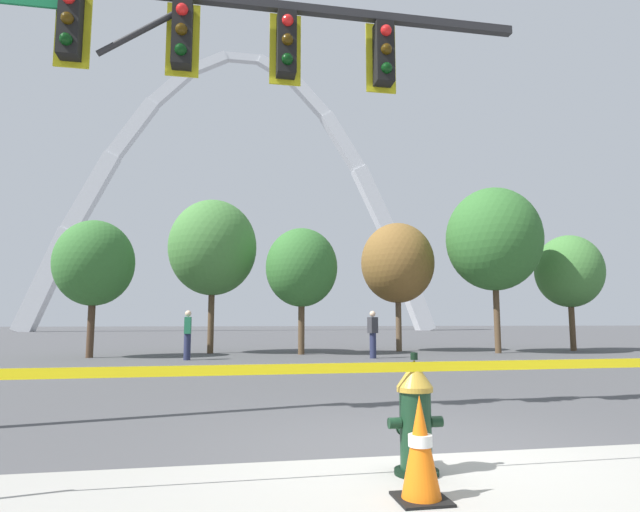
{
  "coord_description": "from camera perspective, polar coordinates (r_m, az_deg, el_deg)",
  "views": [
    {
      "loc": [
        -1.95,
        -4.96,
        1.25
      ],
      "look_at": [
        -0.11,
        5.0,
        2.5
      ],
      "focal_mm": 29.64,
      "sensor_mm": 36.0,
      "label": 1
    }
  ],
  "objects": [
    {
      "name": "ground_plane",
      "position": [
        5.47,
        11.37,
        -20.13
      ],
      "size": [
        240.0,
        240.0,
        0.0
      ],
      "primitive_type": "plane",
      "color": "#474749"
    },
    {
      "name": "fire_hydrant",
      "position": [
        4.63,
        10.22,
        -16.69
      ],
      "size": [
        0.46,
        0.48,
        0.99
      ],
      "color": "black",
      "rests_on": "ground"
    },
    {
      "name": "caution_tape_barrier",
      "position": [
        4.48,
        8.47,
        -14.27
      ],
      "size": [
        6.69,
        0.14,
        0.96
      ],
      "color": "#232326",
      "rests_on": "ground"
    },
    {
      "name": "traffic_cone_by_hydrant",
      "position": [
        4.02,
        10.78,
        -19.76
      ],
      "size": [
        0.36,
        0.36,
        0.73
      ],
      "color": "black",
      "rests_on": "ground"
    },
    {
      "name": "traffic_signal_gantry",
      "position": [
        7.61,
        -18.12,
        17.78
      ],
      "size": [
        7.82,
        0.44,
        6.0
      ],
      "color": "#232326",
      "rests_on": "ground"
    },
    {
      "name": "monument_arch",
      "position": [
        68.72,
        -8.62,
        5.87
      ],
      "size": [
        51.45,
        2.09,
        36.81
      ],
      "color": "silver",
      "rests_on": "ground"
    },
    {
      "name": "tree_far_left",
      "position": [
        20.05,
        -23.2,
        -0.72
      ],
      "size": [
        2.72,
        2.72,
        4.76
      ],
      "color": "#473323",
      "rests_on": "ground"
    },
    {
      "name": "tree_left_mid",
      "position": [
        21.43,
        -11.5,
        0.89
      ],
      "size": [
        3.46,
        3.46,
        6.06
      ],
      "color": "brown",
      "rests_on": "ground"
    },
    {
      "name": "tree_center_left",
      "position": [
        20.23,
        -2.0,
        -1.26
      ],
      "size": [
        2.74,
        2.74,
        4.8
      ],
      "color": "brown",
      "rests_on": "ground"
    },
    {
      "name": "tree_center_right",
      "position": [
        22.57,
        8.37,
        -0.76
      ],
      "size": [
        3.08,
        3.08,
        5.39
      ],
      "color": "brown",
      "rests_on": "ground"
    },
    {
      "name": "tree_right_mid",
      "position": [
        22.31,
        18.25,
        1.73
      ],
      "size": [
        3.77,
        3.77,
        6.59
      ],
      "color": "brown",
      "rests_on": "ground"
    },
    {
      "name": "tree_far_right",
      "position": [
        25.05,
        25.3,
        -1.51
      ],
      "size": [
        2.81,
        2.81,
        4.92
      ],
      "color": "brown",
      "rests_on": "ground"
    },
    {
      "name": "pedestrian_walking_left",
      "position": [
        18.15,
        5.72,
        -8.36
      ],
      "size": [
        0.39,
        0.36,
        1.59
      ],
      "color": "#232847",
      "rests_on": "ground"
    },
    {
      "name": "pedestrian_standing_center",
      "position": [
        17.76,
        -14.11,
        -8.21
      ],
      "size": [
        0.22,
        0.35,
        1.59
      ],
      "color": "#232847",
      "rests_on": "ground"
    }
  ]
}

